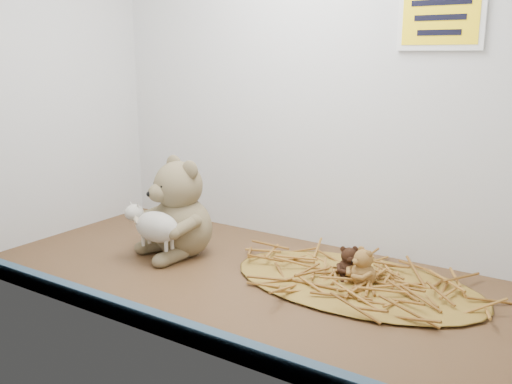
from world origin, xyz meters
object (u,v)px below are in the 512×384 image
Objects in this scene: toy_lamb at (157,227)px; mini_teddy_brown at (349,261)px; mini_teddy_tan at (364,265)px; main_teddy at (181,207)px.

toy_lamb is 44.07cm from mini_teddy_brown.
toy_lamb reaches higher than mini_teddy_tan.
mini_teddy_brown is (41.38, 6.00, -7.25)cm from main_teddy.
mini_teddy_brown is at bearing -167.98° from mini_teddy_tan.
main_teddy is at bearing -139.91° from mini_teddy_tan.
mini_teddy_tan is at bearing 15.73° from toy_lamb.
main_teddy is 42.44cm from mini_teddy_brown.
main_teddy is 9.02cm from toy_lamb.
mini_teddy_brown is at bearing 31.38° from main_teddy.
toy_lamb is 1.91× the size of mini_teddy_tan.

